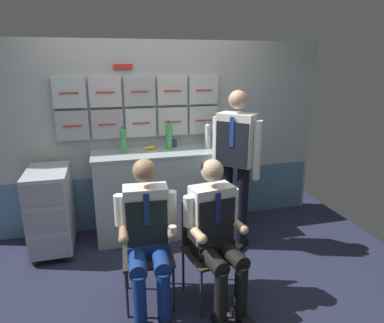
% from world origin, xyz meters
% --- Properties ---
extents(ground, '(4.80, 4.80, 0.04)m').
position_xyz_m(ground, '(0.00, 0.00, -0.02)').
color(ground, '#24273F').
extents(galley_bulkhead, '(4.20, 0.14, 2.15)m').
position_xyz_m(galley_bulkhead, '(-0.01, 1.37, 1.07)').
color(galley_bulkhead, '#B8BABB').
rests_on(galley_bulkhead, ground).
extents(galley_counter, '(1.54, 0.53, 0.97)m').
position_xyz_m(galley_counter, '(0.11, 1.09, 0.49)').
color(galley_counter, '#B1BFC5').
rests_on(galley_counter, ground).
extents(service_trolley, '(0.40, 0.65, 0.88)m').
position_xyz_m(service_trolley, '(-1.08, 0.97, 0.47)').
color(service_trolley, black).
rests_on(service_trolley, ground).
extents(folding_chair_left, '(0.42, 0.43, 0.83)m').
position_xyz_m(folding_chair_left, '(-0.22, 0.03, 0.50)').
color(folding_chair_left, '#2D2D33').
rests_on(folding_chair_left, ground).
extents(crew_member_left, '(0.48, 0.60, 1.22)m').
position_xyz_m(crew_member_left, '(-0.23, -0.13, 0.66)').
color(crew_member_left, black).
rests_on(crew_member_left, ground).
extents(folding_chair_center, '(0.46, 0.46, 0.83)m').
position_xyz_m(folding_chair_center, '(0.27, -0.07, 0.50)').
color(folding_chair_center, '#2D2D33').
rests_on(folding_chair_center, ground).
extents(crew_member_center, '(0.48, 0.62, 1.21)m').
position_xyz_m(crew_member_center, '(0.29, -0.23, 0.65)').
color(crew_member_center, black).
rests_on(crew_member_center, ground).
extents(crew_member_standing, '(0.41, 0.41, 1.66)m').
position_xyz_m(crew_member_standing, '(0.77, 0.60, 0.98)').
color(crew_member_standing, black).
rests_on(crew_member_standing, ground).
extents(sparkling_bottle_green, '(0.07, 0.07, 0.31)m').
position_xyz_m(sparkling_bottle_green, '(0.62, 1.08, 1.12)').
color(sparkling_bottle_green, silver).
rests_on(sparkling_bottle_green, galley_counter).
extents(water_bottle_clear, '(0.07, 0.07, 0.29)m').
position_xyz_m(water_bottle_clear, '(-0.31, 1.14, 1.11)').
color(water_bottle_clear, '#4EA558').
rests_on(water_bottle_clear, galley_counter).
extents(water_bottle_blue_cap, '(0.07, 0.07, 0.32)m').
position_xyz_m(water_bottle_blue_cap, '(0.19, 1.16, 1.13)').
color(water_bottle_blue_cap, '#4BA558').
rests_on(water_bottle_blue_cap, galley_counter).
extents(paper_cup_tan, '(0.07, 0.07, 0.09)m').
position_xyz_m(paper_cup_tan, '(0.27, 1.26, 1.02)').
color(paper_cup_tan, navy).
rests_on(paper_cup_tan, galley_counter).
extents(coffee_cup_white, '(0.06, 0.06, 0.09)m').
position_xyz_m(coffee_cup_white, '(0.75, 0.92, 1.02)').
color(coffee_cup_white, navy).
rests_on(coffee_cup_white, galley_counter).
extents(snack_banana, '(0.17, 0.10, 0.04)m').
position_xyz_m(snack_banana, '(-0.01, 1.19, 0.99)').
color(snack_banana, yellow).
rests_on(snack_banana, galley_counter).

